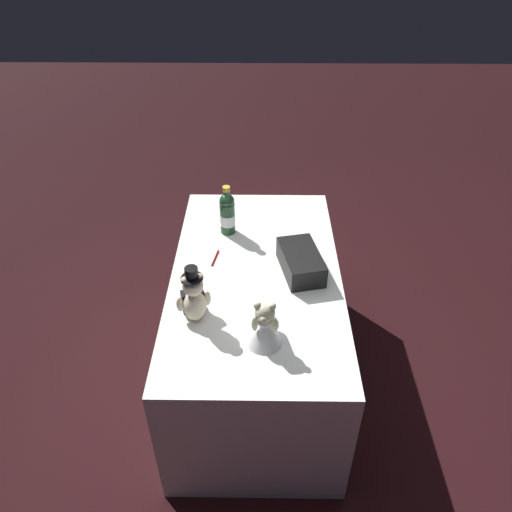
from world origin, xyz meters
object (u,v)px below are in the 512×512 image
champagne_bottle (227,213)px  gift_case_black (301,262)px  teddy_bear_groom (194,298)px  teddy_bear_bride (265,323)px  signing_pen (215,257)px

champagne_bottle → gift_case_black: champagne_bottle is taller
teddy_bear_groom → gift_case_black: teddy_bear_groom is taller
gift_case_black → champagne_bottle: bearing=-131.8°
teddy_bear_bride → signing_pen: bearing=-155.8°
teddy_bear_bride → signing_pen: (-0.55, -0.25, -0.09)m
teddy_bear_groom → champagne_bottle: bearing=170.8°
signing_pen → teddy_bear_groom: bearing=-7.6°
teddy_bear_groom → gift_case_black: size_ratio=0.83×
champagne_bottle → signing_pen: champagne_bottle is taller
teddy_bear_bride → signing_pen: 0.61m
teddy_bear_groom → signing_pen: (-0.42, 0.06, -0.10)m
champagne_bottle → gift_case_black: (0.33, 0.37, -0.06)m
signing_pen → gift_case_black: 0.43m
teddy_bear_groom → gift_case_black: 0.58m
champagne_bottle → teddy_bear_groom: bearing=-9.2°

